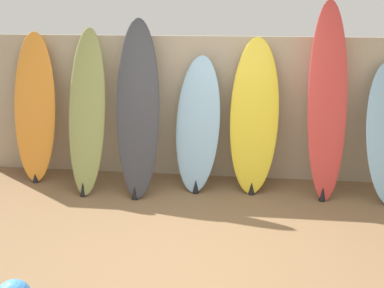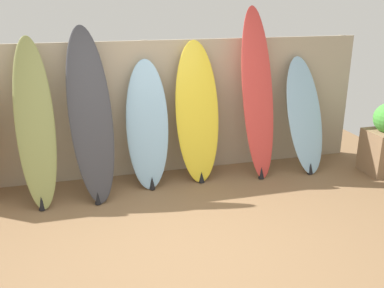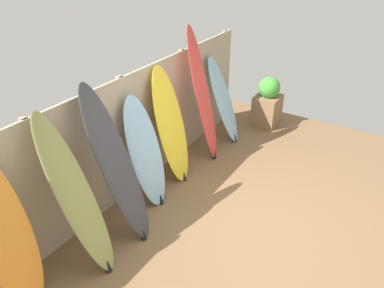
# 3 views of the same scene
# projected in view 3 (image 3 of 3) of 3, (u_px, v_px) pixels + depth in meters

# --- Properties ---
(ground) EXTENTS (7.68, 7.68, 0.00)m
(ground) POSITION_uv_depth(u_px,v_px,m) (251.00, 239.00, 4.82)
(ground) COLOR brown
(fence_back) EXTENTS (6.08, 0.11, 1.80)m
(fence_back) POSITION_uv_depth(u_px,v_px,m) (127.00, 137.00, 5.30)
(fence_back) COLOR tan
(fence_back) RESTS_ON ground
(surfboard_orange_0) EXTENTS (0.54, 0.49, 1.85)m
(surfboard_orange_0) POSITION_uv_depth(u_px,v_px,m) (4.00, 234.00, 3.61)
(surfboard_orange_0) COLOR orange
(surfboard_orange_0) RESTS_ON ground
(surfboard_olive_1) EXTENTS (0.49, 0.83, 1.92)m
(surfboard_olive_1) POSITION_uv_depth(u_px,v_px,m) (76.00, 198.00, 4.05)
(surfboard_olive_1) COLOR olive
(surfboard_olive_1) RESTS_ON ground
(surfboard_charcoal_2) EXTENTS (0.59, 0.84, 2.03)m
(surfboard_charcoal_2) POSITION_uv_depth(u_px,v_px,m) (117.00, 167.00, 4.47)
(surfboard_charcoal_2) COLOR #38383D
(surfboard_charcoal_2) RESTS_ON ground
(surfboard_skyblue_3) EXTENTS (0.59, 0.59, 1.60)m
(surfboard_skyblue_3) POSITION_uv_depth(u_px,v_px,m) (146.00, 153.00, 5.14)
(surfboard_skyblue_3) COLOR #8CB7D6
(surfboard_skyblue_3) RESTS_ON ground
(surfboard_yellow_4) EXTENTS (0.59, 0.55, 1.81)m
(surfboard_yellow_4) POSITION_uv_depth(u_px,v_px,m) (171.00, 127.00, 5.59)
(surfboard_yellow_4) COLOR yellow
(surfboard_yellow_4) RESTS_ON ground
(surfboard_red_5) EXTENTS (0.50, 0.63, 2.23)m
(surfboard_red_5) POSITION_uv_depth(u_px,v_px,m) (203.00, 97.00, 6.04)
(surfboard_red_5) COLOR #D13D38
(surfboard_red_5) RESTS_ON ground
(surfboard_skyblue_6) EXTENTS (0.56, 0.69, 1.55)m
(surfboard_skyblue_6) POSITION_uv_depth(u_px,v_px,m) (224.00, 101.00, 6.73)
(surfboard_skyblue_6) COLOR #8CB7D6
(surfboard_skyblue_6) RESTS_ON ground
(planter_box) EXTENTS (0.52, 0.47, 0.99)m
(planter_box) POSITION_uv_depth(u_px,v_px,m) (268.00, 103.00, 7.41)
(planter_box) COLOR #846647
(planter_box) RESTS_ON ground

